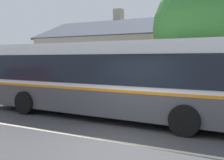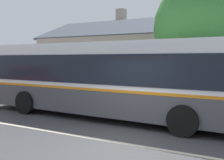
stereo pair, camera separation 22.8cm
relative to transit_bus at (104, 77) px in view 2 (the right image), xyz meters
The scene contains 8 objects.
ground_plane 3.92m from the transit_bus, 54.68° to the right, with size 300.00×300.00×0.00m, color #424244.
sidewalk_far 4.04m from the transit_bus, 56.44° to the left, with size 60.00×3.00×0.15m, color #9E9E99.
lane_divider_stripe 3.92m from the transit_bus, 54.68° to the right, with size 60.00×0.16×0.01m, color beige.
community_building 10.58m from the transit_bus, 86.70° to the left, with size 21.64×8.62×6.60m.
transit_bus is the anchor object (origin of this frame).
bench_by_building 7.23m from the transit_bus, 157.69° to the left, with size 1.56×0.51×0.94m.
street_tree_primary 5.35m from the transit_bus, 51.76° to the left, with size 4.73×4.73×6.21m.
bike_rack 10.52m from the transit_bus, 162.79° to the left, with size 1.16×0.06×0.78m.
Camera 2 is at (3.90, -6.99, 2.41)m, focal length 45.00 mm.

